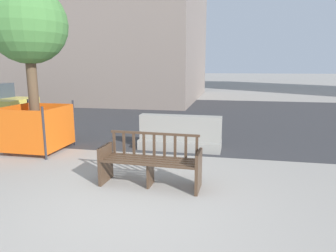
# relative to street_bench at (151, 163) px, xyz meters

# --- Properties ---
(ground_plane) EXTENTS (200.00, 200.00, 0.00)m
(ground_plane) POSITION_rel_street_bench_xyz_m (-0.16, -0.85, -0.40)
(ground_plane) COLOR gray
(street_asphalt) EXTENTS (120.00, 12.00, 0.01)m
(street_asphalt) POSITION_rel_street_bench_xyz_m (-0.16, 7.85, -0.39)
(street_asphalt) COLOR #333335
(street_asphalt) RESTS_ON ground
(street_bench) EXTENTS (1.71, 0.59, 0.88)m
(street_bench) POSITION_rel_street_bench_xyz_m (0.00, 0.00, 0.00)
(street_bench) COLOR #473323
(street_bench) RESTS_ON ground
(jersey_barrier_centre) EXTENTS (2.01, 0.72, 0.84)m
(jersey_barrier_centre) POSITION_rel_street_bench_xyz_m (0.12, 2.39, -0.06)
(jersey_barrier_centre) COLOR gray
(jersey_barrier_centre) RESTS_ON ground
(street_tree) EXTENTS (1.77, 1.77, 3.83)m
(street_tree) POSITION_rel_street_bench_xyz_m (-3.26, 1.58, 2.51)
(street_tree) COLOR brown
(street_tree) RESTS_ON ground
(construction_fence) EXTENTS (1.33, 1.33, 1.17)m
(construction_fence) POSITION_rel_street_bench_xyz_m (-3.26, 1.58, 0.19)
(construction_fence) COLOR #2D2D33
(construction_fence) RESTS_ON ground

